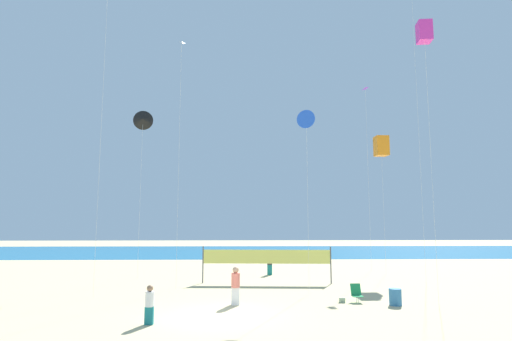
{
  "coord_description": "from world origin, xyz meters",
  "views": [
    {
      "loc": [
        1.2,
        -18.0,
        4.25
      ],
      "look_at": [
        1.89,
        11.49,
        7.83
      ],
      "focal_mm": 27.76,
      "sensor_mm": 36.0,
      "label": 1
    }
  ],
  "objects_px": {
    "beachgoer_white_shirt": "(150,303)",
    "kite_violet_diamond": "(365,95)",
    "kite_blue_delta": "(306,120)",
    "kite_black_delta": "(143,120)",
    "beachgoer_charcoal_shirt": "(270,263)",
    "kite_white_diamond": "(181,58)",
    "kite_magenta_box": "(424,32)",
    "folding_beach_chair": "(356,293)",
    "kite_orange_box": "(381,146)",
    "trash_barrel": "(395,297)",
    "beachgoer_coral_shirt": "(236,284)",
    "volleyball_net": "(267,258)",
    "beach_handbag": "(342,300)"
  },
  "relations": [
    {
      "from": "trash_barrel",
      "to": "kite_white_diamond",
      "type": "relative_size",
      "value": 0.05
    },
    {
      "from": "beachgoer_white_shirt",
      "to": "kite_magenta_box",
      "type": "bearing_deg",
      "value": -176.05
    },
    {
      "from": "folding_beach_chair",
      "to": "kite_magenta_box",
      "type": "xyz_separation_m",
      "value": [
        4.05,
        -0.43,
        13.9
      ]
    },
    {
      "from": "kite_blue_delta",
      "to": "beachgoer_charcoal_shirt",
      "type": "bearing_deg",
      "value": 102.86
    },
    {
      "from": "beachgoer_white_shirt",
      "to": "kite_black_delta",
      "type": "xyz_separation_m",
      "value": [
        -3.83,
        12.3,
        10.72
      ]
    },
    {
      "from": "beachgoer_coral_shirt",
      "to": "kite_orange_box",
      "type": "bearing_deg",
      "value": -120.05
    },
    {
      "from": "trash_barrel",
      "to": "kite_white_diamond",
      "type": "height_order",
      "value": "kite_white_diamond"
    },
    {
      "from": "kite_violet_diamond",
      "to": "beachgoer_white_shirt",
      "type": "bearing_deg",
      "value": -131.15
    },
    {
      "from": "beachgoer_white_shirt",
      "to": "kite_magenta_box",
      "type": "height_order",
      "value": "kite_magenta_box"
    },
    {
      "from": "beachgoer_white_shirt",
      "to": "trash_barrel",
      "type": "distance_m",
      "value": 11.76
    },
    {
      "from": "volleyball_net",
      "to": "kite_blue_delta",
      "type": "relative_size",
      "value": 0.8
    },
    {
      "from": "beachgoer_white_shirt",
      "to": "kite_white_diamond",
      "type": "xyz_separation_m",
      "value": [
        -0.36,
        8.17,
        13.82
      ]
    },
    {
      "from": "beachgoer_charcoal_shirt",
      "to": "kite_white_diamond",
      "type": "distance_m",
      "value": 16.13
    },
    {
      "from": "kite_magenta_box",
      "to": "kite_black_delta",
      "type": "relative_size",
      "value": 1.22
    },
    {
      "from": "beach_handbag",
      "to": "beachgoer_white_shirt",
      "type": "bearing_deg",
      "value": -155.5
    },
    {
      "from": "beachgoer_coral_shirt",
      "to": "volleyball_net",
      "type": "xyz_separation_m",
      "value": [
        1.87,
        6.46,
        0.65
      ]
    },
    {
      "from": "kite_blue_delta",
      "to": "kite_magenta_box",
      "type": "xyz_separation_m",
      "value": [
        6.16,
        -2.52,
        4.31
      ]
    },
    {
      "from": "kite_violet_diamond",
      "to": "beachgoer_charcoal_shirt",
      "type": "bearing_deg",
      "value": -165.72
    },
    {
      "from": "trash_barrel",
      "to": "folding_beach_chair",
      "type": "bearing_deg",
      "value": 154.1
    },
    {
      "from": "beachgoer_coral_shirt",
      "to": "kite_blue_delta",
      "type": "height_order",
      "value": "kite_blue_delta"
    },
    {
      "from": "beachgoer_charcoal_shirt",
      "to": "beach_handbag",
      "type": "height_order",
      "value": "beachgoer_charcoal_shirt"
    },
    {
      "from": "beachgoer_white_shirt",
      "to": "kite_violet_diamond",
      "type": "distance_m",
      "value": 25.63
    },
    {
      "from": "volleyball_net",
      "to": "kite_violet_diamond",
      "type": "distance_m",
      "value": 17.05
    },
    {
      "from": "beachgoer_coral_shirt",
      "to": "kite_magenta_box",
      "type": "bearing_deg",
      "value": -162.6
    },
    {
      "from": "beachgoer_coral_shirt",
      "to": "folding_beach_chair",
      "type": "bearing_deg",
      "value": -158.19
    },
    {
      "from": "folding_beach_chair",
      "to": "kite_white_diamond",
      "type": "height_order",
      "value": "kite_white_diamond"
    },
    {
      "from": "kite_blue_delta",
      "to": "kite_orange_box",
      "type": "distance_m",
      "value": 10.74
    },
    {
      "from": "beach_handbag",
      "to": "kite_violet_diamond",
      "type": "xyz_separation_m",
      "value": [
        5.32,
        12.15,
        14.74
      ]
    },
    {
      "from": "folding_beach_chair",
      "to": "kite_orange_box",
      "type": "bearing_deg",
      "value": 87.78
    },
    {
      "from": "beachgoer_charcoal_shirt",
      "to": "beachgoer_coral_shirt",
      "type": "distance_m",
      "value": 10.68
    },
    {
      "from": "beachgoer_charcoal_shirt",
      "to": "kite_blue_delta",
      "type": "bearing_deg",
      "value": -79.85
    },
    {
      "from": "beachgoer_white_shirt",
      "to": "beach_handbag",
      "type": "relative_size",
      "value": 5.27
    },
    {
      "from": "beachgoer_white_shirt",
      "to": "beachgoer_coral_shirt",
      "type": "xyz_separation_m",
      "value": [
        3.38,
        3.58,
        0.16
      ]
    },
    {
      "from": "kite_white_diamond",
      "to": "trash_barrel",
      "type": "bearing_deg",
      "value": -22.66
    },
    {
      "from": "volleyball_net",
      "to": "kite_magenta_box",
      "type": "distance_m",
      "value": 16.5
    },
    {
      "from": "kite_white_diamond",
      "to": "kite_violet_diamond",
      "type": "height_order",
      "value": "kite_white_diamond"
    },
    {
      "from": "folding_beach_chair",
      "to": "beachgoer_charcoal_shirt",
      "type": "bearing_deg",
      "value": 136.09
    },
    {
      "from": "kite_blue_delta",
      "to": "kite_black_delta",
      "type": "height_order",
      "value": "kite_black_delta"
    },
    {
      "from": "beachgoer_coral_shirt",
      "to": "kite_white_diamond",
      "type": "bearing_deg",
      "value": -34.1
    },
    {
      "from": "beachgoer_charcoal_shirt",
      "to": "kite_magenta_box",
      "type": "height_order",
      "value": "kite_magenta_box"
    },
    {
      "from": "folding_beach_chair",
      "to": "kite_black_delta",
      "type": "distance_m",
      "value": 19.21
    },
    {
      "from": "beachgoer_white_shirt",
      "to": "kite_violet_diamond",
      "type": "relative_size",
      "value": 0.1
    },
    {
      "from": "folding_beach_chair",
      "to": "kite_blue_delta",
      "type": "xyz_separation_m",
      "value": [
        -2.11,
        2.09,
        9.59
      ]
    },
    {
      "from": "volleyball_net",
      "to": "kite_blue_delta",
      "type": "bearing_deg",
      "value": -59.86
    },
    {
      "from": "kite_blue_delta",
      "to": "kite_orange_box",
      "type": "height_order",
      "value": "kite_orange_box"
    },
    {
      "from": "kite_magenta_box",
      "to": "beach_handbag",
      "type": "bearing_deg",
      "value": 176.42
    },
    {
      "from": "beachgoer_charcoal_shirt",
      "to": "kite_violet_diamond",
      "type": "xyz_separation_m",
      "value": [
        8.43,
        2.15,
        13.97
      ]
    },
    {
      "from": "trash_barrel",
      "to": "kite_violet_diamond",
      "type": "height_order",
      "value": "kite_violet_diamond"
    },
    {
      "from": "kite_magenta_box",
      "to": "beachgoer_charcoal_shirt",
      "type": "bearing_deg",
      "value": 127.62
    },
    {
      "from": "folding_beach_chair",
      "to": "kite_orange_box",
      "type": "height_order",
      "value": "kite_orange_box"
    }
  ]
}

